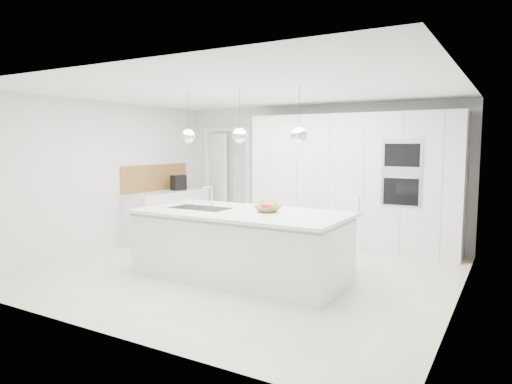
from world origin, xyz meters
The scene contains 27 objects.
floor centered at (0.00, 0.00, 0.00)m, with size 5.50×5.50×0.00m, color beige.
wall_back centered at (0.00, 2.50, 1.25)m, with size 5.50×5.50×0.00m, color silver.
wall_left centered at (-2.75, 0.00, 1.25)m, with size 5.00×5.00×0.00m, color silver.
ceiling centered at (0.00, 0.00, 2.50)m, with size 5.50×5.50×0.00m, color white.
tall_cabinets centered at (0.80, 2.20, 1.15)m, with size 3.60×0.60×2.30m, color white.
oven_stack centered at (1.70, 1.89, 1.35)m, with size 0.62×0.04×1.05m, color #A5A5A8, non-canonical shape.
doorway_frame centered at (-1.95, 2.47, 1.02)m, with size 1.11×0.08×2.13m, color white, non-canonical shape.
hallway_door centered at (-2.20, 2.42, 1.00)m, with size 0.82×0.04×2.00m, color white.
radiator centered at (-1.63, 2.46, 0.85)m, with size 0.32×0.04×1.40m, color white, non-canonical shape.
left_base_cabinets centered at (-2.45, 1.20, 0.43)m, with size 0.60×1.80×0.86m, color white.
left_worktop centered at (-2.45, 1.20, 0.88)m, with size 0.62×1.82×0.04m, color white.
oak_backsplash centered at (-2.74, 1.20, 1.15)m, with size 0.02×1.80×0.50m, color olive.
island_base centered at (0.10, -0.30, 0.43)m, with size 2.80×1.20×0.86m, color white.
island_worktop centered at (0.10, -0.25, 0.88)m, with size 2.84×1.40×0.04m, color white.
island_sink centered at (-0.55, -0.30, 0.82)m, with size 0.84×0.44×0.18m, color #3F3F42, non-canonical shape.
island_tap centered at (-0.50, -0.10, 1.05)m, with size 0.02×0.02×0.30m, color white.
pendant_left centered at (-0.75, -0.30, 1.90)m, with size 0.20×0.20×0.20m, color white.
pendant_mid centered at (0.10, -0.30, 1.90)m, with size 0.20×0.20×0.20m, color white.
pendant_right centered at (0.95, -0.30, 1.90)m, with size 0.20×0.20×0.20m, color white.
fruit_bowl centered at (0.44, -0.16, 0.94)m, with size 0.34×0.34×0.08m, color olive.
espresso_machine centered at (-2.43, 1.49, 1.05)m, with size 0.18×0.27×0.29m, color black.
bar_stool_left centered at (0.61, 0.67, 0.52)m, with size 0.34×0.48×1.04m, color white, non-canonical shape.
bar_stool_right centered at (1.22, 0.70, 0.53)m, with size 0.35×0.49×1.07m, color white, non-canonical shape.
apple_a centered at (0.41, -0.18, 0.97)m, with size 0.08×0.08×0.08m, color red.
apple_b centered at (0.47, -0.16, 0.97)m, with size 0.07×0.07×0.07m, color red.
apple_c centered at (0.40, -0.18, 0.97)m, with size 0.08×0.08×0.08m, color red.
banana_bunch centered at (0.44, -0.14, 1.02)m, with size 0.22×0.22×0.03m, color yellow.
Camera 1 is at (3.28, -5.38, 1.79)m, focal length 32.00 mm.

